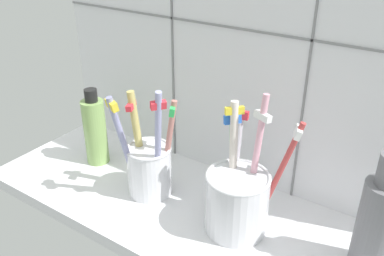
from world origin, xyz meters
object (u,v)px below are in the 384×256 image
at_px(toothbrush_cup_right, 239,195).
at_px(soap_bottle, 95,130).
at_px(ceramic_vase, 378,222).
at_px(toothbrush_cup_left, 150,164).

height_order(toothbrush_cup_right, soap_bottle, toothbrush_cup_right).
bearing_deg(ceramic_vase, soap_bottle, -178.87).
bearing_deg(soap_bottle, ceramic_vase, 1.13).
bearing_deg(toothbrush_cup_left, soap_bottle, 173.02).
bearing_deg(ceramic_vase, toothbrush_cup_right, -173.10).
xyz_separation_m(toothbrush_cup_right, ceramic_vase, (0.16, 0.02, 0.02)).
bearing_deg(ceramic_vase, toothbrush_cup_left, -175.51).
relative_size(toothbrush_cup_left, soap_bottle, 1.38).
distance_m(toothbrush_cup_right, soap_bottle, 0.27).
xyz_separation_m(toothbrush_cup_right, soap_bottle, (-0.27, 0.01, 0.01)).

